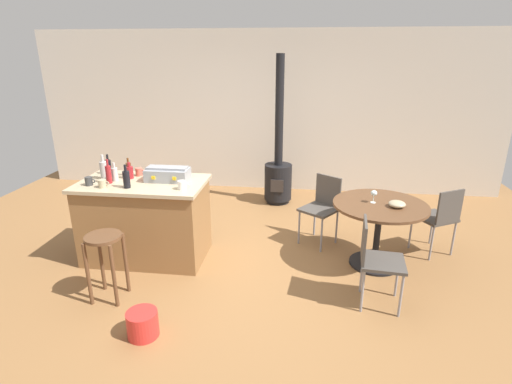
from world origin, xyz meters
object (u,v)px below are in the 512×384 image
at_px(folding_chair_near, 440,216).
at_px(bottle_1, 129,169).
at_px(plastic_bucket, 143,324).
at_px(serving_bowl, 397,204).
at_px(bottle_0, 104,170).
at_px(toolbox, 168,174).
at_px(bottle_2, 126,179).
at_px(folding_chair_far, 322,205).
at_px(cup_3, 89,181).
at_px(wooden_stool, 105,252).
at_px(wood_stove, 278,170).
at_px(dining_table, 379,218).
at_px(cup_1, 182,185).
at_px(bottle_5, 109,174).
at_px(cup_2, 139,172).
at_px(folding_chair_left, 376,257).
at_px(bottle_3, 130,172).
at_px(bottle_6, 109,167).
at_px(cup_0, 102,184).
at_px(kitchen_island, 146,220).
at_px(wine_glass, 374,194).
at_px(bottle_4, 115,174).

xyz_separation_m(folding_chair_near, bottle_1, (-3.66, -0.28, 0.52)).
bearing_deg(plastic_bucket, serving_bowl, 31.79).
bearing_deg(bottle_0, toolbox, 2.43).
bearing_deg(bottle_2, serving_bowl, 5.62).
distance_m(folding_chair_far, serving_bowl, 1.01).
bearing_deg(cup_3, wooden_stool, -55.33).
height_order(wooden_stool, wood_stove, wood_stove).
height_order(dining_table, bottle_1, bottle_1).
bearing_deg(bottle_0, cup_1, -13.83).
bearing_deg(cup_1, wood_stove, 68.93).
xyz_separation_m(bottle_5, cup_2, (0.22, 0.31, -0.06)).
height_order(cup_2, cup_3, same).
bearing_deg(wood_stove, bottle_5, -129.13).
bearing_deg(folding_chair_near, folding_chair_left, -128.84).
bearing_deg(cup_1, dining_table, 9.06).
bearing_deg(cup_3, folding_chair_left, -8.26).
height_order(bottle_0, cup_1, bottle_0).
bearing_deg(dining_table, folding_chair_left, -100.73).
xyz_separation_m(folding_chair_near, bottle_3, (-3.61, -0.38, 0.51)).
relative_size(toolbox, bottle_1, 2.24).
height_order(wood_stove, bottle_3, wood_stove).
height_order(bottle_6, cup_0, bottle_6).
height_order(wood_stove, toolbox, wood_stove).
relative_size(bottle_6, cup_0, 2.01).
height_order(bottle_3, cup_1, bottle_3).
height_order(wooden_stool, cup_0, cup_0).
height_order(folding_chair_far, folding_chair_left, folding_chair_far).
height_order(kitchen_island, cup_0, cup_0).
xyz_separation_m(wooden_stool, bottle_3, (-0.13, 0.98, 0.51)).
height_order(wood_stove, cup_1, wood_stove).
xyz_separation_m(bottle_2, wine_glass, (2.66, 0.39, -0.18)).
bearing_deg(bottle_4, bottle_2, -42.35).
distance_m(kitchen_island, plastic_bucket, 1.51).
height_order(folding_chair_near, cup_0, cup_0).
distance_m(folding_chair_near, bottle_3, 3.66).
bearing_deg(bottle_2, folding_chair_near, 11.50).
bearing_deg(bottle_1, bottle_5, -108.02).
xyz_separation_m(folding_chair_near, cup_2, (-3.54, -0.27, 0.49)).
bearing_deg(folding_chair_far, bottle_0, -166.29).
bearing_deg(wine_glass, serving_bowl, -24.62).
height_order(kitchen_island, bottle_4, bottle_4).
bearing_deg(cup_0, wine_glass, 8.07).
distance_m(bottle_4, cup_2, 0.30).
distance_m(cup_2, wine_glass, 2.71).
xyz_separation_m(bottle_6, wine_glass, (3.09, -0.07, -0.18)).
relative_size(bottle_1, plastic_bucket, 0.80).
xyz_separation_m(kitchen_island, bottle_4, (-0.31, -0.00, 0.55)).
height_order(wooden_stool, serving_bowl, serving_bowl).
height_order(dining_table, folding_chair_far, folding_chair_far).
xyz_separation_m(kitchen_island, plastic_bucket, (0.50, -1.38, -0.36)).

